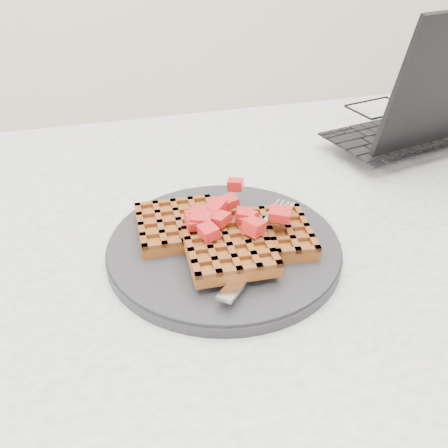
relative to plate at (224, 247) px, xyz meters
name	(u,v)px	position (x,y,z in m)	size (l,w,h in m)	color
table	(272,296)	(0.08, 0.03, -0.12)	(1.20, 0.80, 0.75)	silver
plate	(224,247)	(0.00, 0.00, 0.00)	(0.27, 0.27, 0.02)	black
waffles	(225,235)	(0.00, 0.00, 0.02)	(0.20, 0.17, 0.03)	brown
strawberry_pile	(224,213)	(0.00, 0.00, 0.05)	(0.15, 0.15, 0.02)	#9A070A
fork	(262,249)	(0.03, -0.03, 0.02)	(0.02, 0.18, 0.02)	silver
laptop	(415,116)	(0.39, 0.23, 0.03)	(0.37, 0.31, 0.23)	black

